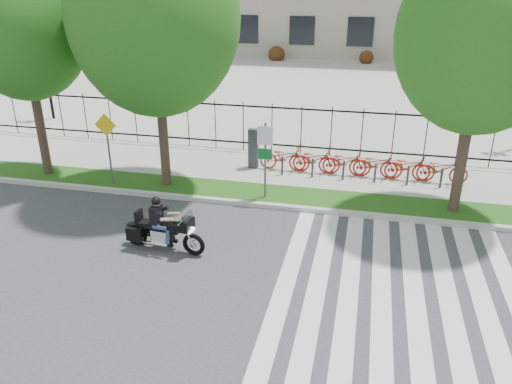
# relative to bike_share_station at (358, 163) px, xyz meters

# --- Properties ---
(ground) EXTENTS (120.00, 120.00, 0.00)m
(ground) POSITION_rel_bike_share_station_xyz_m (-3.57, -7.20, -0.65)
(ground) COLOR #37373A
(ground) RESTS_ON ground
(curb) EXTENTS (60.00, 0.20, 0.15)m
(curb) POSITION_rel_bike_share_station_xyz_m (-3.57, -3.10, -0.57)
(curb) COLOR #B5B2AA
(curb) RESTS_ON ground
(grass_verge) EXTENTS (60.00, 1.50, 0.15)m
(grass_verge) POSITION_rel_bike_share_station_xyz_m (-3.57, -2.25, -0.57)
(grass_verge) COLOR #1F4A12
(grass_verge) RESTS_ON ground
(sidewalk) EXTENTS (60.00, 3.50, 0.15)m
(sidewalk) POSITION_rel_bike_share_station_xyz_m (-3.57, 0.25, -0.57)
(sidewalk) COLOR #9B9891
(sidewalk) RESTS_ON ground
(plaza) EXTENTS (80.00, 34.00, 0.10)m
(plaza) POSITION_rel_bike_share_station_xyz_m (-3.57, 17.80, -0.60)
(plaza) COLOR #9B9891
(plaza) RESTS_ON ground
(crosswalk_stripes) EXTENTS (5.70, 8.00, 0.01)m
(crosswalk_stripes) POSITION_rel_bike_share_station_xyz_m (1.25, -7.20, -0.64)
(crosswalk_stripes) COLOR silver
(crosswalk_stripes) RESTS_ON ground
(iron_fence) EXTENTS (30.00, 0.06, 2.00)m
(iron_fence) POSITION_rel_bike_share_station_xyz_m (-3.57, 2.00, 0.50)
(iron_fence) COLOR black
(iron_fence) RESTS_ON sidewalk
(lamp_post_left) EXTENTS (1.06, 0.70, 4.25)m
(lamp_post_left) POSITION_rel_bike_share_station_xyz_m (-15.57, 4.80, 2.56)
(lamp_post_left) COLOR black
(lamp_post_left) RESTS_ON ground
(street_tree_0) EXTENTS (4.23, 4.23, 7.59)m
(street_tree_0) POSITION_rel_bike_share_station_xyz_m (-11.14, -2.25, 4.64)
(street_tree_0) COLOR #3C2921
(street_tree_0) RESTS_ON grass_verge
(street_tree_1) EXTENTS (5.32, 5.32, 8.57)m
(street_tree_1) POSITION_rel_bike_share_station_xyz_m (-6.46, -2.25, 5.00)
(street_tree_1) COLOR #3C2921
(street_tree_1) RESTS_ON grass_verge
(street_tree_2) EXTENTS (4.69, 4.69, 7.88)m
(street_tree_2) POSITION_rel_bike_share_station_xyz_m (3.03, -2.25, 4.67)
(street_tree_2) COLOR #3C2921
(street_tree_2) RESTS_ON grass_verge
(bike_share_station) EXTENTS (7.82, 0.87, 1.50)m
(bike_share_station) POSITION_rel_bike_share_station_xyz_m (0.00, 0.00, 0.00)
(bike_share_station) COLOR #2D2D33
(bike_share_station) RESTS_ON sidewalk
(sign_pole_regulatory) EXTENTS (0.50, 0.09, 2.50)m
(sign_pole_regulatory) POSITION_rel_bike_share_station_xyz_m (-2.87, -2.62, 1.09)
(sign_pole_regulatory) COLOR #59595B
(sign_pole_regulatory) RESTS_ON grass_verge
(sign_pole_warning) EXTENTS (0.78, 0.09, 2.49)m
(sign_pole_warning) POSITION_rel_bike_share_station_xyz_m (-8.35, -2.62, 1.09)
(sign_pole_warning) COLOR #59595B
(sign_pole_warning) RESTS_ON grass_verge
(motorcycle_rider) EXTENTS (2.40, 0.80, 1.85)m
(motorcycle_rider) POSITION_rel_bike_share_station_xyz_m (-4.87, -6.32, -0.03)
(motorcycle_rider) COLOR black
(motorcycle_rider) RESTS_ON ground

